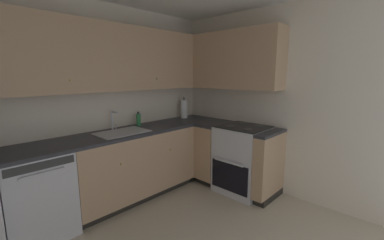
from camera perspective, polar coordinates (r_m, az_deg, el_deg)
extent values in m
cube|color=beige|center=(3.29, -23.00, 3.18)|extent=(3.79, 0.05, 2.45)
cube|color=beige|center=(3.48, 19.42, 3.77)|extent=(0.05, 3.23, 2.45)
cube|color=silver|center=(2.98, -32.07, -14.26)|extent=(0.60, 0.60, 0.86)
cube|color=#333333|center=(2.57, -31.16, -8.92)|extent=(0.55, 0.01, 0.07)
cube|color=silver|center=(2.58, -30.93, -10.47)|extent=(0.36, 0.02, 0.02)
cube|color=tan|center=(3.37, -13.15, -9.25)|extent=(1.64, 0.60, 0.77)
cube|color=black|center=(3.56, -13.13, -15.66)|extent=(1.64, 0.54, 0.09)
sphere|color=tan|center=(2.90, -15.87, -9.67)|extent=(0.02, 0.02, 0.02)
sphere|color=tan|center=(3.30, -4.95, -6.82)|extent=(0.02, 0.02, 0.02)
cube|color=#2D2D33|center=(3.26, -13.48, -2.57)|extent=(2.85, 0.60, 0.03)
cube|color=tan|center=(3.77, 5.30, -6.87)|extent=(0.60, 0.31, 0.77)
cube|color=black|center=(3.95, 5.47, -12.76)|extent=(0.54, 0.31, 0.09)
cube|color=tan|center=(3.34, 17.20, -9.66)|extent=(0.60, 0.15, 0.77)
cube|color=black|center=(3.53, 17.03, -16.11)|extent=(0.54, 0.15, 0.09)
sphere|color=tan|center=(3.03, 14.67, -8.72)|extent=(0.02, 0.02, 0.02)
cube|color=#2D2D33|center=(3.67, 5.41, -0.86)|extent=(0.60, 0.31, 0.03)
cube|color=#2D2D33|center=(3.23, 17.58, -2.91)|extent=(0.60, 0.15, 0.03)
cube|color=silver|center=(3.54, 11.63, -8.71)|extent=(0.64, 0.62, 0.90)
cube|color=black|center=(3.34, 8.48, -12.75)|extent=(0.02, 0.55, 0.38)
cube|color=silver|center=(3.25, 8.35, -9.49)|extent=(0.02, 0.43, 0.02)
cube|color=black|center=(3.42, 11.91, -1.50)|extent=(0.59, 0.60, 0.01)
cube|color=silver|center=(3.66, 14.47, 0.29)|extent=(0.03, 0.60, 0.15)
cylinder|color=#4C4C4C|center=(3.23, 12.65, -2.04)|extent=(0.11, 0.11, 0.01)
cylinder|color=#4C4C4C|center=(3.37, 8.69, -1.37)|extent=(0.11, 0.11, 0.01)
cylinder|color=#4C4C4C|center=(3.47, 15.06, -1.29)|extent=(0.11, 0.11, 0.01)
cylinder|color=#4C4C4C|center=(3.60, 11.26, -0.70)|extent=(0.11, 0.11, 0.01)
cube|color=tan|center=(3.22, -18.03, 13.27)|extent=(2.53, 0.32, 0.78)
sphere|color=tan|center=(2.83, -26.06, 8.12)|extent=(0.02, 0.02, 0.02)
sphere|color=tan|center=(3.39, -7.99, 9.29)|extent=(0.02, 0.02, 0.02)
cube|color=tan|center=(3.68, 7.84, 13.26)|extent=(0.32, 1.64, 0.78)
cube|color=#B7B7BC|center=(3.15, -15.62, -2.72)|extent=(0.61, 0.40, 0.01)
cube|color=gray|center=(3.16, -15.58, -3.59)|extent=(0.56, 0.36, 0.09)
cube|color=#99999E|center=(3.16, -15.59, -3.35)|extent=(0.02, 0.35, 0.06)
cylinder|color=silver|center=(3.32, -17.76, -0.09)|extent=(0.02, 0.02, 0.24)
cylinder|color=silver|center=(3.24, -17.23, 1.68)|extent=(0.02, 0.15, 0.02)
cylinder|color=silver|center=(3.36, -16.93, -1.51)|extent=(0.02, 0.02, 0.06)
cylinder|color=#338C4C|center=(3.51, -12.09, 0.05)|extent=(0.06, 0.06, 0.16)
cylinder|color=#262626|center=(3.49, -12.15, 1.60)|extent=(0.03, 0.03, 0.03)
cylinder|color=white|center=(4.02, -1.83, 2.50)|extent=(0.11, 0.11, 0.29)
cylinder|color=#3F3F3F|center=(4.02, -1.83, 2.79)|extent=(0.02, 0.02, 0.35)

